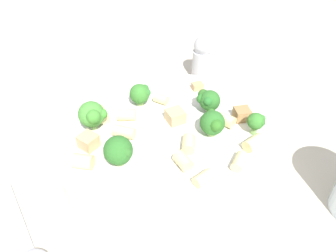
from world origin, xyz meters
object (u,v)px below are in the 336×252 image
(rigatoni_2, at_px, (239,162))
(rigatoni_3, at_px, (127,115))
(rigatoni_6, at_px, (254,143))
(chicken_chunk_1, at_px, (200,87))
(broccoli_floret_4, at_px, (118,150))
(broccoli_floret_5, at_px, (92,115))
(chicken_chunk_2, at_px, (176,116))
(pepper_shaker, at_px, (203,58))
(broccoli_floret_1, at_px, (140,93))
(chicken_chunk_0, at_px, (88,141))
(rigatoni_10, at_px, (83,161))
(broccoli_floret_0, at_px, (213,123))
(rigatoni_7, at_px, (183,161))
(rigatoni_9, at_px, (189,144))
(broccoli_floret_3, at_px, (256,122))
(rigatoni_4, at_px, (124,132))
(rigatoni_8, at_px, (226,120))
(rigatoni_1, at_px, (161,99))
(chicken_chunk_3, at_px, (242,114))
(rigatoni_5, at_px, (102,114))
(rigatoni_0, at_px, (203,178))
(pasta_bowl, at_px, (168,141))
(broccoli_floret_2, at_px, (208,100))

(rigatoni_2, relative_size, rigatoni_3, 1.03)
(rigatoni_6, xyz_separation_m, chicken_chunk_1, (0.10, -0.09, -0.00))
(broccoli_floret_4, distance_m, broccoli_floret_5, 0.07)
(rigatoni_3, bearing_deg, rigatoni_6, -174.52)
(chicken_chunk_2, xyz_separation_m, pepper_shaker, (0.03, -0.18, -0.01))
(broccoli_floret_1, distance_m, chicken_chunk_0, 0.11)
(rigatoni_10, bearing_deg, chicken_chunk_2, -118.21)
(broccoli_floret_5, distance_m, chicken_chunk_2, 0.11)
(broccoli_floret_0, relative_size, rigatoni_7, 1.57)
(rigatoni_9, xyz_separation_m, pepper_shaker, (0.06, -0.22, -0.01))
(rigatoni_3, xyz_separation_m, rigatoni_9, (-0.10, 0.02, 0.00))
(broccoli_floret_4, distance_m, pepper_shaker, 0.28)
(broccoli_floret_3, bearing_deg, chicken_chunk_1, -33.32)
(chicken_chunk_1, bearing_deg, rigatoni_2, 126.62)
(broccoli_floret_1, distance_m, rigatoni_4, 0.07)
(rigatoni_9, height_order, chicken_chunk_2, chicken_chunk_2)
(rigatoni_8, bearing_deg, rigatoni_2, 118.16)
(rigatoni_1, relative_size, rigatoni_10, 0.86)
(rigatoni_2, distance_m, rigatoni_7, 0.07)
(rigatoni_4, distance_m, chicken_chunk_3, 0.16)
(rigatoni_5, distance_m, rigatoni_7, 0.14)
(broccoli_floret_0, xyz_separation_m, rigatoni_0, (-0.02, 0.08, -0.01))
(rigatoni_3, bearing_deg, broccoli_floret_1, -91.65)
(broccoli_floret_3, bearing_deg, rigatoni_4, 26.35)
(pasta_bowl, distance_m, rigatoni_4, 0.06)
(pasta_bowl, height_order, broccoli_floret_1, broccoli_floret_1)
(pasta_bowl, distance_m, rigatoni_9, 0.05)
(rigatoni_2, xyz_separation_m, rigatoni_7, (0.06, 0.03, 0.00))
(pasta_bowl, distance_m, rigatoni_1, 0.07)
(broccoli_floret_5, height_order, rigatoni_5, broccoli_floret_5)
(broccoli_floret_2, distance_m, rigatoni_1, 0.07)
(rigatoni_4, relative_size, rigatoni_10, 1.20)
(rigatoni_8, bearing_deg, rigatoni_6, 146.57)
(pepper_shaker, bearing_deg, rigatoni_2, 119.17)
(rigatoni_2, distance_m, chicken_chunk_3, 0.09)
(rigatoni_1, height_order, rigatoni_2, same)
(broccoli_floret_4, distance_m, rigatoni_3, 0.08)
(rigatoni_9, bearing_deg, rigatoni_4, 8.68)
(broccoli_floret_5, height_order, rigatoni_6, broccoli_floret_5)
(broccoli_floret_3, distance_m, pepper_shaker, 0.20)
(broccoli_floret_1, distance_m, rigatoni_1, 0.03)
(pasta_bowl, height_order, rigatoni_6, rigatoni_6)
(broccoli_floret_3, relative_size, rigatoni_5, 1.12)
(rigatoni_1, xyz_separation_m, rigatoni_8, (-0.10, 0.01, 0.00))
(broccoli_floret_3, relative_size, rigatoni_7, 1.40)
(chicken_chunk_2, bearing_deg, broccoli_floret_2, -130.47)
(rigatoni_3, height_order, rigatoni_4, same)
(chicken_chunk_0, bearing_deg, pasta_bowl, -139.78)
(broccoli_floret_3, height_order, chicken_chunk_1, broccoli_floret_3)
(chicken_chunk_1, bearing_deg, rigatoni_4, 69.74)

